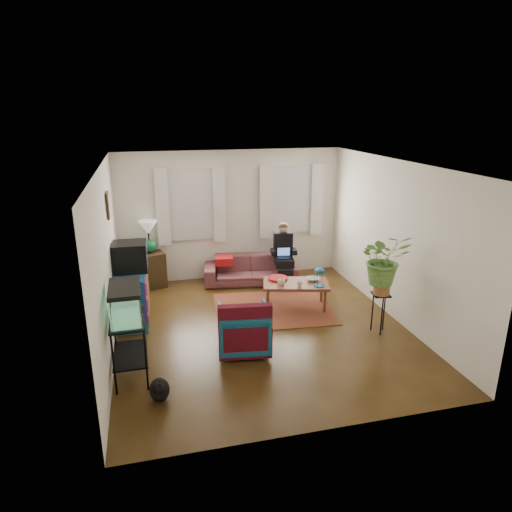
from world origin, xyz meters
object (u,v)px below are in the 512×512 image
object	(u,v)px
sofa	(251,265)
coffee_table	(295,295)
armchair	(243,327)
aquarium_stand	(130,349)
plant_stand	(379,313)
dresser	(132,297)
side_table	(151,269)

from	to	relation	value
sofa	coffee_table	distance (m)	1.47
sofa	armchair	bearing A→B (deg)	-96.20
coffee_table	aquarium_stand	bearing A→B (deg)	-135.57
armchair	plant_stand	world-z (taller)	armchair
dresser	aquarium_stand	bearing A→B (deg)	-88.01
aquarium_stand	plant_stand	distance (m)	3.78
armchair	plant_stand	distance (m)	2.18
side_table	plant_stand	size ratio (longest dim) A/B	1.09
sofa	armchair	size ratio (longest dim) A/B	2.49
sofa	aquarium_stand	world-z (taller)	aquarium_stand
armchair	side_table	bearing A→B (deg)	-59.80
aquarium_stand	coffee_table	bearing A→B (deg)	29.10
sofa	coffee_table	world-z (taller)	sofa
aquarium_stand	plant_stand	bearing A→B (deg)	5.21
armchair	sofa	bearing A→B (deg)	-98.20
side_table	aquarium_stand	xyz separation A→B (m)	(-0.35, -3.24, 0.08)
aquarium_stand	sofa	bearing A→B (deg)	51.56
dresser	plant_stand	size ratio (longest dim) A/B	1.50
side_table	dresser	distance (m)	1.57
sofa	side_table	world-z (taller)	sofa
aquarium_stand	armchair	world-z (taller)	aquarium_stand
side_table	coffee_table	distance (m)	2.93
sofa	armchair	distance (m)	2.73
armchair	plant_stand	xyz separation A→B (m)	(2.18, 0.04, -0.05)
sofa	aquarium_stand	distance (m)	3.76
side_table	aquarium_stand	distance (m)	3.26
dresser	coffee_table	size ratio (longest dim) A/B	0.86
plant_stand	side_table	bearing A→B (deg)	140.17
sofa	side_table	xyz separation A→B (m)	(-1.95, 0.26, -0.01)
coffee_table	plant_stand	xyz separation A→B (m)	(0.97, -1.20, 0.09)
aquarium_stand	armchair	distance (m)	1.61
plant_stand	sofa	bearing A→B (deg)	119.43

